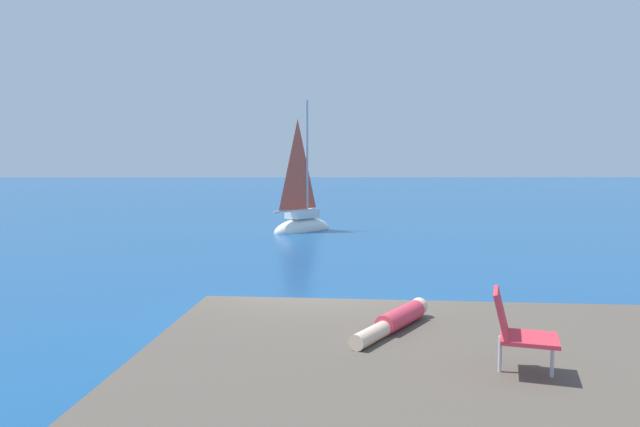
# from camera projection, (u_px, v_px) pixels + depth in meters

# --- Properties ---
(ground_plane) EXTENTS (160.00, 160.00, 0.00)m
(ground_plane) POSITION_uv_depth(u_px,v_px,m) (314.00, 332.00, 9.93)
(ground_plane) COLOR navy
(shore_ledge) EXTENTS (6.62, 4.99, 0.87)m
(shore_ledge) POSITION_uv_depth(u_px,v_px,m) (431.00, 388.00, 6.41)
(shore_ledge) COLOR brown
(shore_ledge) RESTS_ON ground
(boulder_seaward) EXTENTS (1.38, 1.29, 0.82)m
(boulder_seaward) POSITION_uv_depth(u_px,v_px,m) (468.00, 353.00, 8.86)
(boulder_seaward) COLOR #50433B
(boulder_seaward) RESTS_ON ground
(boulder_inland) EXTENTS (1.10, 1.13, 0.52)m
(boulder_inland) POSITION_uv_depth(u_px,v_px,m) (242.00, 351.00, 8.95)
(boulder_inland) COLOR #514544
(boulder_inland) RESTS_ON ground
(sailboat_near) EXTENTS (2.80, 2.89, 5.71)m
(sailboat_near) POSITION_uv_depth(u_px,v_px,m) (302.00, 223.00, 23.80)
(sailboat_near) COLOR white
(sailboat_near) RESTS_ON ground
(person_sunbather) EXTENTS (1.10, 1.53, 0.25)m
(person_sunbather) POSITION_uv_depth(u_px,v_px,m) (396.00, 320.00, 7.07)
(person_sunbather) COLOR #DB384C
(person_sunbather) RESTS_ON shore_ledge
(beach_chair) EXTENTS (0.71, 0.64, 0.80)m
(beach_chair) POSITION_uv_depth(u_px,v_px,m) (517.00, 328.00, 5.60)
(beach_chair) COLOR #E03342
(beach_chair) RESTS_ON shore_ledge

